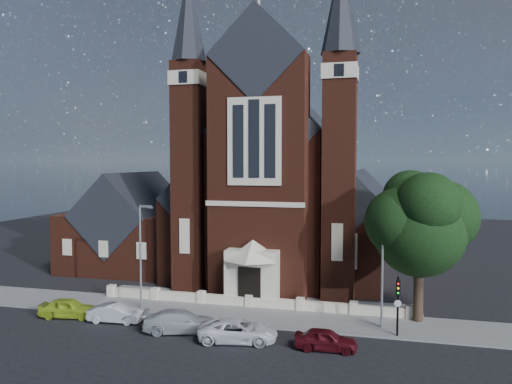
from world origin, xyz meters
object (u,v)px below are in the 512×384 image
street_tree (421,226)px  car_silver_a (116,313)px  church (289,191)px  street_lamp_left (141,250)px  street_lamp_right (384,262)px  traffic_signal (398,299)px  car_white_suv (238,331)px  car_dark_red (326,339)px  car_silver_b (181,321)px  car_lime_van (68,308)px  parish_hall (134,230)px

street_tree → car_silver_a: bearing=-166.7°
church → street_lamp_left: size_ratio=4.31×
street_lamp_right → traffic_signal: size_ratio=2.02×
car_white_suv → car_dark_red: bearing=-100.1°
street_lamp_left → car_dark_red: 15.92m
car_dark_red → car_silver_b: bearing=84.2°
street_lamp_right → traffic_signal: 2.71m
street_lamp_right → traffic_signal: street_lamp_right is taller
street_lamp_left → street_lamp_right: (18.00, 0.00, 0.00)m
car_silver_a → car_silver_b: car_silver_b is taller
car_silver_a → car_lime_van: bearing=82.6°
car_lime_van → car_white_suv: bearing=-106.8°
car_silver_a → church: bearing=-26.1°
street_tree → car_silver_b: street_tree is taller
church → traffic_signal: bearing=-61.8°
parish_hall → car_white_suv: parish_hall is taller
church → street_lamp_right: church is taller
street_tree → car_dark_red: street_tree is taller
car_silver_a → car_white_suv: size_ratio=0.77×
street_lamp_left → car_silver_a: (-0.41, -3.25, -3.96)m
church → car_white_suv: church is taller
church → street_lamp_right: size_ratio=4.31×
street_lamp_right → car_lime_van: street_lamp_right is taller
church → car_lime_van: (-12.24, -22.07, -7.48)m
traffic_signal → car_silver_b: traffic_signal is taller
car_lime_van → car_white_suv: size_ratio=0.83×
car_white_suv → car_lime_van: bearing=73.5°
street_tree → street_lamp_right: 3.84m
street_lamp_left → car_lime_van: street_lamp_left is taller
car_silver_a → car_silver_b: (5.32, -0.78, 0.09)m
parish_hall → car_silver_b: (13.00, -18.03, -3.28)m
car_silver_b → car_dark_red: car_silver_b is taller
parish_hall → street_lamp_left: size_ratio=1.51×
street_lamp_left → car_silver_b: street_lamp_left is taller
traffic_signal → car_lime_van: 23.37m
traffic_signal → street_lamp_right: bearing=120.0°
traffic_signal → car_silver_b: size_ratio=0.79×
street_lamp_right → car_dark_red: 7.06m
car_white_suv → street_lamp_left: bearing=52.8°
street_tree → street_lamp_left: size_ratio=1.32×
street_lamp_right → car_silver_b: (-13.09, -4.03, -3.87)m
car_silver_b → car_dark_red: 9.78m
traffic_signal → car_dark_red: size_ratio=1.05×
church → parish_hall: church is taller
parish_hall → street_tree: street_tree is taller
church → car_white_suv: bearing=-87.1°
street_tree → car_white_suv: size_ratio=2.13×
car_lime_van → car_silver_a: car_lime_van is taller
street_lamp_right → car_dark_red: street_lamp_right is taller
street_tree → parish_hall: bearing=156.7°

